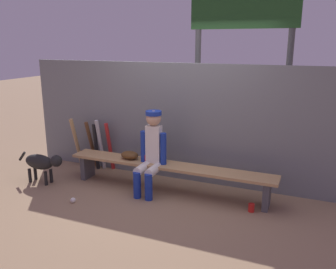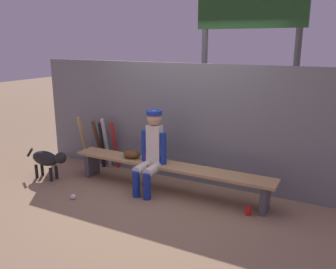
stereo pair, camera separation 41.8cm
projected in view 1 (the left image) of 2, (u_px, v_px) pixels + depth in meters
ground_plane at (168, 191)px, 5.28m from camera, size 30.00×30.00×0.00m
chainlink_fence at (182, 123)px, 5.53m from camera, size 5.46×0.03×1.86m
dugout_bench at (168, 169)px, 5.19m from camera, size 3.15×0.36×0.42m
player_seated at (151, 150)px, 5.11m from camera, size 0.41×0.55×1.20m
baseball_glove at (130, 155)px, 5.40m from camera, size 0.28×0.20×0.12m
bat_aluminum_red at (110, 147)px, 6.05m from camera, size 0.08×0.22×0.85m
bat_aluminum_silver at (101, 145)px, 6.06m from camera, size 0.07×0.25×0.90m
bat_aluminum_black at (96, 147)px, 6.07m from camera, size 0.09×0.16×0.82m
bat_wood_dark at (92, 145)px, 6.17m from camera, size 0.11×0.27×0.85m
bat_wood_tan at (77, 142)px, 6.21m from camera, size 0.07×0.28×0.89m
baseball at (73, 200)px, 4.89m from camera, size 0.07×0.07×0.07m
cup_on_ground at (251, 208)px, 4.63m from camera, size 0.08×0.08×0.11m
cup_on_bench at (147, 158)px, 5.27m from camera, size 0.08×0.08×0.11m
scoreboard at (247, 27)px, 5.62m from camera, size 2.01×0.27×3.45m
dog at (42, 163)px, 5.51m from camera, size 0.84×0.20×0.49m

